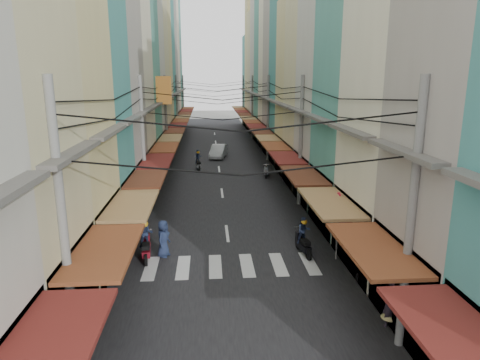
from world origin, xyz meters
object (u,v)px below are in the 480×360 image
white_car (219,158)px  bicycle (339,204)px  traffic_sign (338,211)px  market_umbrella (368,217)px

white_car → bicycle: 18.42m
white_car → traffic_sign: bearing=-69.3°
white_car → bicycle: white_car is taller
bicycle → traffic_sign: (-2.72, -8.43, 2.33)m
white_car → bicycle: size_ratio=2.57×
market_umbrella → traffic_sign: traffic_sign is taller
bicycle → traffic_sign: 9.16m
white_car → traffic_sign: (4.69, -25.29, 2.33)m
bicycle → white_car: bearing=38.9°
white_car → bicycle: (7.41, -16.87, 0.00)m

